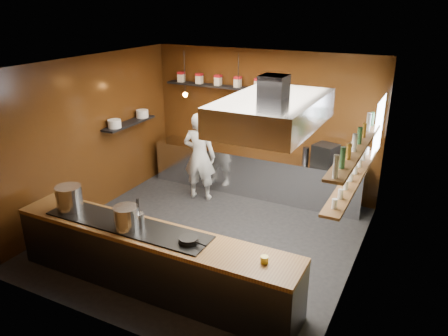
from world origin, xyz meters
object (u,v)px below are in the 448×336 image
Objects in this scene: stockpot_small at (126,218)px; chef at (200,156)px; extractor_hood at (273,112)px; espresso_machine at (325,155)px; stockpot_large at (69,198)px.

stockpot_small is 0.19× the size of chef.
chef is (-2.22, 1.81, -1.58)m from extractor_hood.
espresso_machine is at bearing 85.73° from extractor_hood.
espresso_machine reaches higher than stockpot_large.
espresso_machine is at bearing 64.76° from stockpot_small.
stockpot_small is (-1.61, -1.29, -1.40)m from extractor_hood.
espresso_machine is at bearing 51.79° from stockpot_large.
stockpot_large is at bearing -112.56° from espresso_machine.
stockpot_large is at bearing -156.20° from extractor_hood.
extractor_hood is at bearing 23.80° from stockpot_large.
stockpot_large is 1.15m from stockpot_small.
espresso_machine is (2.94, 3.74, -0.02)m from stockpot_large.
stockpot_small is at bearing 90.43° from chef.
stockpot_large is at bearing 176.15° from stockpot_small.
stockpot_large reaches higher than stockpot_small.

